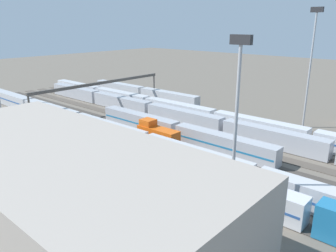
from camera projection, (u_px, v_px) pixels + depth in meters
ground_plane at (161, 127)px, 84.57m from camera, size 400.00×400.00×0.00m
track_bed_0 at (207, 111)px, 98.82m from camera, size 140.00×2.80×0.12m
track_bed_1 at (197, 115)px, 95.25m from camera, size 140.00×2.80×0.12m
track_bed_2 at (186, 118)px, 91.69m from camera, size 140.00×2.80×0.12m
track_bed_3 at (174, 122)px, 88.12m from camera, size 140.00×2.80×0.12m
track_bed_4 at (161, 126)px, 84.55m from camera, size 140.00×2.80×0.12m
track_bed_5 at (147, 131)px, 80.99m from camera, size 140.00×2.80×0.12m
track_bed_6 at (132, 136)px, 77.42m from camera, size 140.00×2.80×0.12m
track_bed_7 at (115, 141)px, 73.85m from camera, size 140.00×2.80×0.12m
track_bed_8 at (97, 147)px, 70.28m from camera, size 140.00×2.80×0.12m
train_on_track_5 at (178, 131)px, 74.33m from camera, size 47.20×3.06×3.80m
train_on_track_0 at (143, 93)px, 115.60m from camera, size 47.20×3.00×3.80m
train_on_track_3 at (184, 117)px, 85.50m from camera, size 119.80×3.00×3.80m
train_on_track_2 at (178, 110)px, 92.85m from camera, size 119.80×3.06×3.80m
train_on_track_6 at (157, 135)px, 71.66m from camera, size 10.00×3.00×5.00m
train_on_track_7 at (107, 131)px, 74.89m from camera, size 119.80×3.06×3.80m
train_on_track_8 at (216, 181)px, 50.74m from camera, size 66.40×3.06×4.40m
light_mast_2 at (312, 54)px, 78.74m from camera, size 2.80×0.70×28.59m
light_mast_3 at (237, 102)px, 42.47m from camera, size 2.80×0.70×23.78m
signal_gantry at (101, 85)px, 97.42m from camera, size 0.70×45.00×8.80m
maintenance_shed at (60, 189)px, 40.95m from camera, size 47.61×20.81×11.25m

